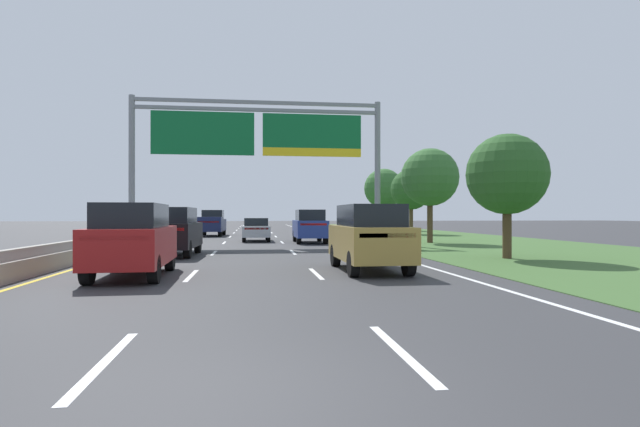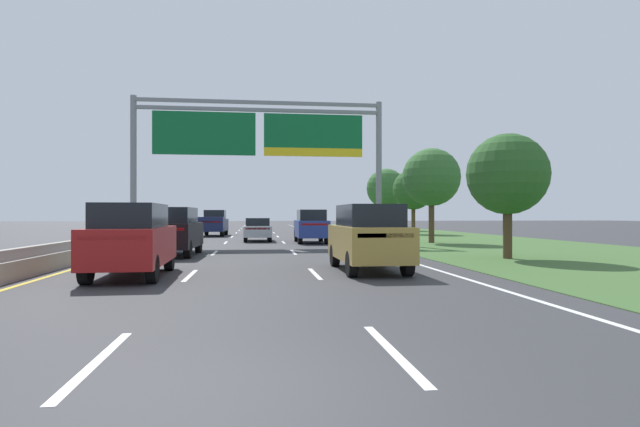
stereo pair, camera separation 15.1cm
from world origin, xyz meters
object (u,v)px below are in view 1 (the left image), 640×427
Objects in this scene: overhead_sign_gantry at (258,140)px; roadside_tree_near at (507,175)px; car_silver_centre_lane_sedan at (256,229)px; car_gold_right_lane_suv at (369,236)px; pickup_truck_navy at (212,223)px; roadside_tree_far at (411,190)px; roadside_tree_distant at (384,188)px; roadside_tree_mid at (430,178)px; car_red_left_lane_suv at (133,239)px; car_blue_right_lane_suv at (310,226)px; car_black_left_lane_suv at (174,231)px.

overhead_sign_gantry reaches higher than roadside_tree_near.
car_silver_centre_lane_sedan is 19.51m from car_gold_right_lane_suv.
pickup_truck_navy is 18.29m from roadside_tree_far.
roadside_tree_distant is at bearing 87.49° from roadside_tree_far.
roadside_tree_mid is (7.52, 15.50, 3.06)m from car_gold_right_lane_suv.
car_silver_centre_lane_sedan is at bearing 10.15° from car_gold_right_lane_suv.
car_gold_right_lane_suv is 7.13m from car_red_left_lane_suv.
car_gold_right_lane_suv is 1.00× the size of car_blue_right_lane_suv.
car_black_left_lane_suv is at bearing 144.35° from car_blue_right_lane_suv.
car_gold_right_lane_suv is 0.99× the size of car_black_left_lane_suv.
pickup_truck_navy is (-3.77, 13.52, -5.19)m from overhead_sign_gantry.
car_black_left_lane_suv is at bearing 163.08° from car_silver_centre_lane_sedan.
car_red_left_lane_suv is 22.04m from roadside_tree_mid.
overhead_sign_gantry is 11.05m from roadside_tree_mid.
car_black_left_lane_suv is at bearing -115.13° from overhead_sign_gantry.
roadside_tree_mid is at bearing -103.00° from roadside_tree_far.
car_gold_right_lane_suv is at bearing -179.30° from car_blue_right_lane_suv.
roadside_tree_near is 11.87m from roadside_tree_mid.
car_red_left_lane_suv and car_black_left_lane_suv have the same top height.
pickup_truck_navy is 0.77× the size of roadside_tree_distant.
car_gold_right_lane_suv is 10.01m from car_black_left_lane_suv.
car_gold_right_lane_suv is at bearing -164.46° from pickup_truck_navy.
car_red_left_lane_suv is 46.79m from roadside_tree_distant.
pickup_truck_navy is 1.24× the size of car_silver_centre_lane_sedan.
car_blue_right_lane_suv is at bearing -126.77° from car_silver_centre_lane_sedan.
roadside_tree_near reaches higher than car_gold_right_lane_suv.
roadside_tree_mid is (0.93, 11.81, 0.74)m from roadside_tree_near.
car_silver_centre_lane_sedan is 0.93× the size of car_red_left_lane_suv.
roadside_tree_mid is (14.61, 16.22, 3.06)m from car_red_left_lane_suv.
roadside_tree_near is 0.84× the size of roadside_tree_far.
overhead_sign_gantry is 17.05m from car_red_left_lane_suv.
car_black_left_lane_suv is (-0.01, -21.55, 0.02)m from pickup_truck_navy.
roadside_tree_far is (17.98, 23.01, 3.03)m from car_black_left_lane_suv.
overhead_sign_gantry is 2.50× the size of roadside_tree_far.
roadside_tree_distant reaches higher than car_blue_right_lane_suv.
overhead_sign_gantry reaches higher than car_blue_right_lane_suv.
roadside_tree_far is at bearing -83.73° from pickup_truck_navy.
car_red_left_lane_suv is 0.93× the size of roadside_tree_near.
roadside_tree_far is 0.84× the size of roadside_tree_distant.
roadside_tree_near is at bearing -152.45° from car_blue_right_lane_suv.
car_silver_centre_lane_sedan is at bearing -142.81° from roadside_tree_far.
car_gold_right_lane_suv is 0.99× the size of car_red_left_lane_suv.
car_silver_centre_lane_sedan is 0.62× the size of roadside_tree_distant.
roadside_tree_near reaches higher than car_blue_right_lane_suv.
pickup_truck_navy is at bearing 118.75° from roadside_tree_near.
roadside_tree_far reaches higher than car_red_left_lane_suv.
roadside_tree_near is at bearing -149.63° from pickup_truck_navy.
car_gold_right_lane_suv is 16.69m from car_blue_right_lane_suv.
car_silver_centre_lane_sedan is 18.65m from roadside_tree_near.
roadside_tree_far is at bearing -19.89° from car_gold_right_lane_suv.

